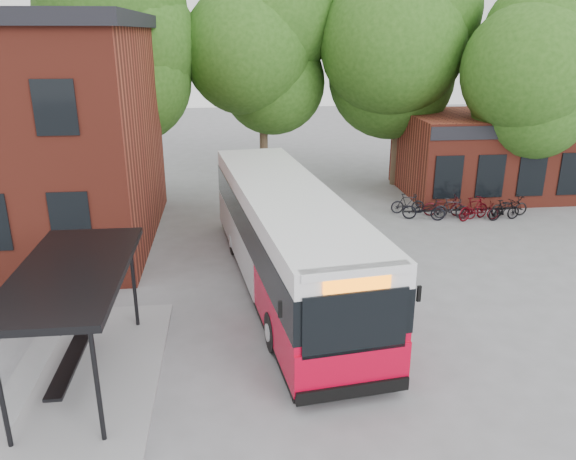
{
  "coord_description": "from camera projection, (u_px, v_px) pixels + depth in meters",
  "views": [
    {
      "loc": [
        -0.91,
        -12.92,
        7.85
      ],
      "look_at": [
        0.86,
        3.5,
        2.0
      ],
      "focal_mm": 35.0,
      "sensor_mm": 36.0,
      "label": 1
    }
  ],
  "objects": [
    {
      "name": "bicycle_1",
      "position": [
        408.0,
        203.0,
        25.53
      ],
      "size": [
        1.57,
        0.5,
        0.93
      ],
      "primitive_type": "imported",
      "rotation": [
        0.0,
        0.0,
        1.53
      ],
      "color": "black",
      "rests_on": "ground"
    },
    {
      "name": "bicycle_2",
      "position": [
        444.0,
        206.0,
        25.16
      ],
      "size": [
        1.9,
        0.9,
        0.96
      ],
      "primitive_type": "imported",
      "rotation": [
        0.0,
        0.0,
        1.42
      ],
      "color": "#3F0C12",
      "rests_on": "ground"
    },
    {
      "name": "tree_3",
      "position": [
        530.0,
        105.0,
        25.83
      ],
      "size": [
        7.04,
        7.04,
        9.28
      ],
      "primitive_type": null,
      "color": "#244E14",
      "rests_on": "ground"
    },
    {
      "name": "bicycle_0",
      "position": [
        424.0,
        209.0,
        24.63
      ],
      "size": [
        1.96,
        1.16,
        0.97
      ],
      "primitive_type": "imported",
      "rotation": [
        0.0,
        0.0,
        1.27
      ],
      "color": "black",
      "rests_on": "ground"
    },
    {
      "name": "bicycle_6",
      "position": [
        509.0,
        206.0,
        25.1
      ],
      "size": [
        1.86,
        0.85,
        0.94
      ],
      "primitive_type": "imported",
      "rotation": [
        0.0,
        0.0,
        1.7
      ],
      "color": "black",
      "rests_on": "ground"
    },
    {
      "name": "city_bus",
      "position": [
        286.0,
        239.0,
        17.77
      ],
      "size": [
        4.4,
        13.19,
        3.29
      ],
      "primitive_type": null,
      "rotation": [
        0.0,
        0.0,
        0.13
      ],
      "color": "red",
      "rests_on": "ground"
    },
    {
      "name": "bicycle_4",
      "position": [
        482.0,
        211.0,
        24.73
      ],
      "size": [
        1.56,
        0.69,
        0.79
      ],
      "primitive_type": "imported",
      "rotation": [
        0.0,
        0.0,
        1.46
      ],
      "color": "#4C080E",
      "rests_on": "ground"
    },
    {
      "name": "bicycle_7",
      "position": [
        504.0,
        210.0,
        24.6
      ],
      "size": [
        1.61,
        0.68,
        0.94
      ],
      "primitive_type": "imported",
      "rotation": [
        0.0,
        0.0,
        1.73
      ],
      "color": "black",
      "rests_on": "ground"
    },
    {
      "name": "shop_row",
      "position": [
        540.0,
        152.0,
        28.79
      ],
      "size": [
        14.0,
        6.2,
        4.0
      ],
      "primitive_type": null,
      "color": "maroon",
      "rests_on": "ground"
    },
    {
      "name": "tree_0",
      "position": [
        121.0,
        83.0,
        27.37
      ],
      "size": [
        7.92,
        7.92,
        11.0
      ],
      "primitive_type": null,
      "color": "#244E14",
      "rests_on": "ground"
    },
    {
      "name": "bicycle_5",
      "position": [
        474.0,
        208.0,
        24.62
      ],
      "size": [
        1.79,
        1.16,
        1.05
      ],
      "primitive_type": "imported",
      "rotation": [
        0.0,
        0.0,
        1.99
      ],
      "color": "#3E0409",
      "rests_on": "ground"
    },
    {
      "name": "tree_1",
      "position": [
        263.0,
        86.0,
        29.12
      ],
      "size": [
        7.92,
        7.92,
        10.4
      ],
      "primitive_type": null,
      "color": "#244E14",
      "rests_on": "ground"
    },
    {
      "name": "bike_rail",
      "position": [
        459.0,
        213.0,
        25.06
      ],
      "size": [
        5.2,
        0.1,
        0.38
      ],
      "primitive_type": null,
      "color": "black",
      "rests_on": "ground"
    },
    {
      "name": "tree_2",
      "position": [
        400.0,
        80.0,
        28.79
      ],
      "size": [
        7.92,
        7.92,
        11.0
      ],
      "primitive_type": null,
      "color": "#244E14",
      "rests_on": "ground"
    },
    {
      "name": "bus_shelter",
      "position": [
        79.0,
        325.0,
        12.94
      ],
      "size": [
        3.6,
        7.0,
        2.9
      ],
      "primitive_type": null,
      "color": "black",
      "rests_on": "ground"
    },
    {
      "name": "ground",
      "position": [
        270.0,
        346.0,
        14.82
      ],
      "size": [
        100.0,
        100.0,
        0.0
      ],
      "primitive_type": "plane",
      "color": "slate"
    },
    {
      "name": "bicycle_3",
      "position": [
        452.0,
        208.0,
        24.8
      ],
      "size": [
        1.62,
        0.69,
        0.94
      ],
      "primitive_type": "imported",
      "rotation": [
        0.0,
        0.0,
        1.41
      ],
      "color": "black",
      "rests_on": "ground"
    }
  ]
}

